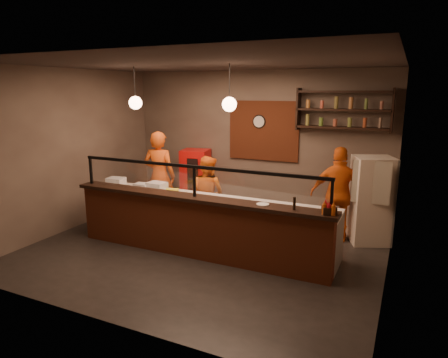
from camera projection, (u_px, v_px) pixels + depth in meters
The scene contains 29 objects.
floor at pixel (204, 250), 7.10m from camera, with size 6.00×6.00×0.00m, color black.
ceiling at pixel (202, 63), 6.40m from camera, with size 6.00×6.00×0.00m, color #38302B.
wall_back at pixel (255, 144), 8.96m from camera, with size 6.00×6.00×0.00m, color #716153.
wall_left at pixel (71, 150), 7.99m from camera, with size 5.00×5.00×0.00m, color #716153.
wall_right at pixel (394, 178), 5.51m from camera, with size 5.00×5.00×0.00m, color #716153.
wall_front at pixel (99, 196), 4.54m from camera, with size 6.00×6.00×0.00m, color #716153.
brick_patch at pixel (264, 131), 8.78m from camera, with size 1.60×0.04×1.30m, color brown.
service_counter at pixel (195, 228), 6.72m from camera, with size 4.60×0.25×1.00m, color brown.
counter_ledge at pixel (195, 198), 6.61m from camera, with size 4.70×0.37×0.06m, color black.
worktop_cabinet at pixel (209, 224), 7.18m from camera, with size 4.60×0.75×0.85m, color gray.
worktop at pixel (209, 200), 7.08m from camera, with size 4.60×0.75×0.05m, color white.
sneeze_guard at pixel (194, 178), 6.53m from camera, with size 4.50×0.05×0.52m.
wall_shelving at pixel (343, 110), 7.83m from camera, with size 1.84×0.28×0.85m.
wall_clock at pixel (259, 122), 8.77m from camera, with size 0.30×0.30×0.04m, color black.
pendant_left at pixel (135, 103), 7.34m from camera, with size 0.24×0.24×0.77m.
pendant_right at pixel (229, 104), 6.55m from camera, with size 0.24×0.24×0.77m.
cook_left at pixel (160, 176), 8.59m from camera, with size 0.71×0.46×1.94m, color #E85715.
cook_mid at pixel (207, 194), 7.88m from camera, with size 0.75×0.58×1.53m, color orange.
cook_right at pixel (339, 195), 7.37m from camera, with size 1.04×0.43×1.78m, color #DD5C14.
fridge at pixel (371, 200), 7.31m from camera, with size 0.67×0.63×1.61m, color beige.
red_cooler at pixel (196, 180), 9.40m from camera, with size 0.61×0.56×1.42m, color red.
pizza_dough at pixel (185, 195), 7.28m from camera, with size 0.53×0.53×0.01m, color silver.
prep_tub_a at pixel (116, 182), 8.00m from camera, with size 0.33×0.26×0.16m, color white.
prep_tub_b at pixel (157, 187), 7.58m from camera, with size 0.34×0.27×0.17m, color silver.
prep_tub_c at pixel (142, 187), 7.64m from camera, with size 0.27×0.22×0.13m, color silver.
rolling_pin at pixel (170, 190), 7.58m from camera, with size 0.06×0.06×0.34m, color yellow.
condiment_caddy at pixel (329, 210), 5.65m from camera, with size 0.19×0.15×0.11m, color black.
pepper_mill at pixel (294, 203), 5.85m from camera, with size 0.04×0.04×0.19m, color black.
small_plate at pixel (263, 204), 6.13m from camera, with size 0.19×0.19×0.01m, color silver.
Camera 1 is at (3.15, -5.87, 2.79)m, focal length 32.00 mm.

